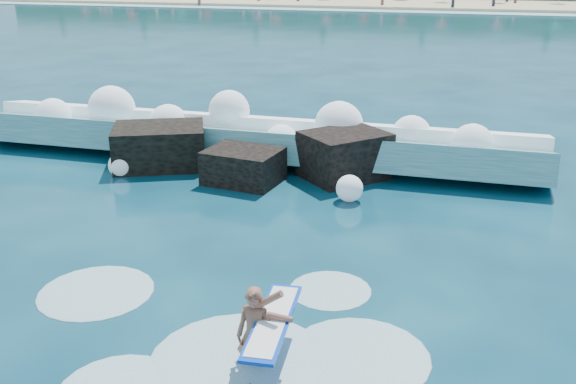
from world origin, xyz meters
name	(u,v)px	position (x,y,z in m)	size (l,w,h in m)	color
ground	(192,272)	(0.00, 0.00, 0.00)	(200.00, 200.00, 0.00)	#072B3D
beach	(432,4)	(0.00, 78.00, 0.20)	(140.00, 20.00, 0.40)	tan
wet_band	(426,11)	(0.00, 67.00, 0.04)	(140.00, 5.00, 0.08)	silver
breaking_wave	(248,140)	(-1.49, 7.96, 0.55)	(18.33, 2.84, 1.58)	teal
rock_cluster	(240,157)	(-1.19, 6.37, 0.50)	(8.79, 3.58, 1.59)	black
surfer_with_board	(259,333)	(2.32, -2.68, 0.61)	(0.93, 2.85, 1.65)	brown
wave_spray	(237,125)	(-1.83, 7.90, 1.05)	(14.96, 4.65, 2.12)	white
surf_foam	(240,348)	(1.86, -2.29, 0.00)	(8.84, 5.64, 0.15)	silver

